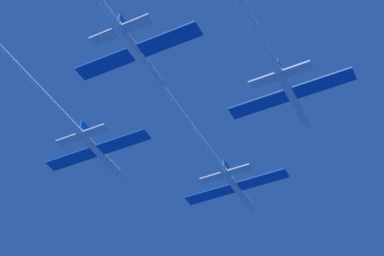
# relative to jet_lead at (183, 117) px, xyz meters

# --- Properties ---
(jet_lead) EXTENTS (21.17, 76.71, 3.51)m
(jet_lead) POSITION_rel_jet_lead_xyz_m (0.00, 0.00, 0.00)
(jet_lead) COLOR silver
(jet_left_wing) EXTENTS (21.17, 72.28, 3.51)m
(jet_left_wing) POSITION_rel_jet_lead_xyz_m (-18.45, -19.18, 0.40)
(jet_left_wing) COLOR silver
(jet_right_wing) EXTENTS (21.17, 69.35, 3.51)m
(jet_right_wing) POSITION_rel_jet_lead_xyz_m (18.49, -16.94, -0.52)
(jet_right_wing) COLOR silver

